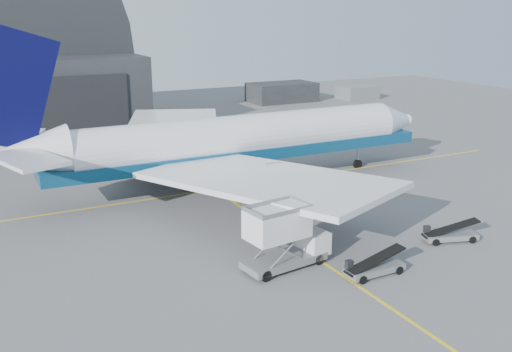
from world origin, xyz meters
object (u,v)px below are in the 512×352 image
catering_truck (283,238)px  belt_loader_a (374,268)px  belt_loader_b (449,235)px  airliner (227,142)px  pushback_tug (305,202)px

catering_truck → belt_loader_a: size_ratio=1.46×
belt_loader_a → belt_loader_b: bearing=12.3°
belt_loader_b → airliner: bearing=131.6°
catering_truck → pushback_tug: bearing=43.8°
catering_truck → pushback_tug: size_ratio=1.85×
airliner → catering_truck: size_ratio=7.20×
belt_loader_a → belt_loader_b: 9.98m
airliner → belt_loader_a: airliner is taller
airliner → pushback_tug: size_ratio=13.32×
catering_truck → belt_loader_b: 15.22m
catering_truck → pushback_tug: catering_truck is taller
pushback_tug → belt_loader_a: size_ratio=0.79×
pushback_tug → belt_loader_a: 15.41m
pushback_tug → catering_truck: bearing=-117.5°
airliner → catering_truck: airliner is taller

